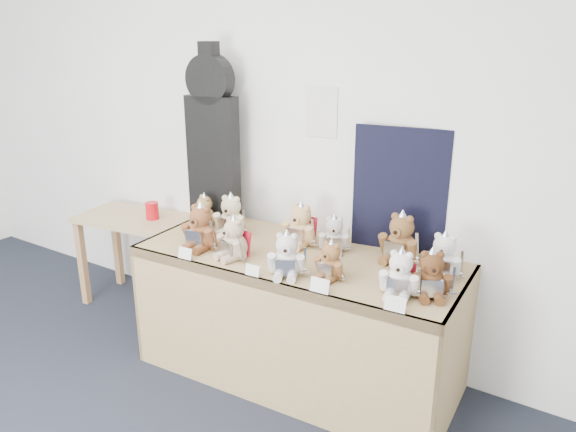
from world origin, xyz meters
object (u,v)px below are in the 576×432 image
Objects in this scene: teddy_front_left at (234,240)px; teddy_back_end at (443,258)px; teddy_back_centre_left at (300,227)px; display_table at (293,286)px; teddy_front_far_left at (201,229)px; teddy_back_left at (231,217)px; teddy_back_centre_right at (334,236)px; teddy_front_centre at (287,257)px; teddy_front_right at (330,262)px; teddy_back_far_left at (204,212)px; side_table at (137,232)px; guitar_case at (213,137)px; red_cup at (152,211)px; teddy_front_end at (431,276)px; teddy_front_far_right at (400,276)px; teddy_back_right at (400,240)px.

teddy_back_end is at bearing 35.72° from teddy_front_left.
display_table is at bearing -69.35° from teddy_back_centre_left.
teddy_front_far_left is 0.27m from teddy_back_left.
teddy_back_centre_right is at bearing -1.99° from teddy_back_left.
teddy_back_centre_left is at bearing 107.19° from display_table.
teddy_front_centre is at bearing -7.00° from teddy_front_far_left.
teddy_back_end is at bearing 40.60° from teddy_front_right.
teddy_back_left is 0.25m from teddy_back_far_left.
side_table is 1.04m from guitar_case.
teddy_front_far_left is at bearing -25.87° from red_cup.
teddy_front_end is 0.71m from teddy_back_centre_right.
teddy_back_centre_left is 0.70m from teddy_back_far_left.
teddy_front_right is 0.79× the size of teddy_back_centre_left.
teddy_back_centre_left reaches higher than red_cup.
teddy_front_centre is 1.14× the size of teddy_back_centre_right.
teddy_back_far_left is at bearing -8.47° from red_cup.
teddy_back_centre_right is at bearing 56.25° from display_table.
guitar_case reaches higher than teddy_front_far_right.
teddy_front_right is (0.21, 0.09, -0.02)m from teddy_front_centre.
teddy_front_right is (1.09, -0.40, -0.47)m from guitar_case.
teddy_back_far_left is (0.57, -0.08, 0.12)m from red_cup.
teddy_front_far_left is 0.58m from teddy_back_centre_left.
teddy_front_centre reaches higher than display_table.
teddy_front_right is 0.87× the size of teddy_front_far_right.
teddy_front_centre is 0.70m from teddy_back_left.
teddy_back_end reaches higher than teddy_back_centre_right.
teddy_front_end is at bearing -11.41° from teddy_front_centre.
red_cup is 1.14m from teddy_front_left.
red_cup is 0.53× the size of teddy_back_far_left.
teddy_back_far_left is (0.72, -0.06, 0.30)m from side_table.
teddy_front_far_right is 0.80m from teddy_back_centre_left.
guitar_case is at bearing 125.83° from teddy_front_centre.
teddy_front_centre is (1.58, -0.41, 0.31)m from side_table.
display_table is 8.05× the size of teddy_back_centre_right.
teddy_back_right reaches higher than teddy_back_far_left.
teddy_front_right reaches higher than red_cup.
teddy_front_end is at bearing -17.48° from teddy_back_left.
teddy_front_end is at bearing 18.71° from teddy_front_far_right.
teddy_front_far_right reaches higher than side_table.
teddy_back_centre_left is (-0.74, 0.30, 0.01)m from teddy_front_far_right.
display_table is 15.36× the size of red_cup.
side_table is 2.83× the size of teddy_back_right.
side_table is 3.09× the size of teddy_back_left.
teddy_front_left reaches higher than side_table.
teddy_back_right reaches higher than teddy_front_left.
teddy_back_centre_right is (0.66, 0.11, -0.02)m from teddy_back_left.
teddy_front_far_left is 0.25m from teddy_front_left.
red_cup is at bearing -179.90° from guitar_case.
display_table is 7.09× the size of teddy_front_end.
guitar_case is 0.85m from teddy_back_centre_left.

